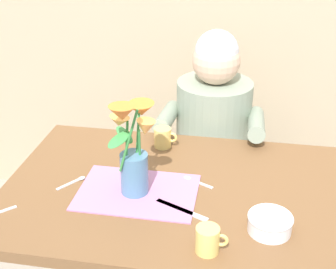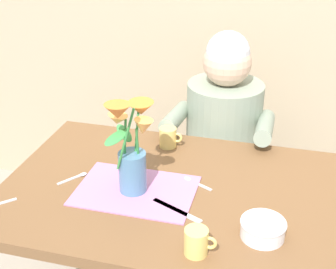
{
  "view_description": "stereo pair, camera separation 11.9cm",
  "coord_description": "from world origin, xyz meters",
  "px_view_note": "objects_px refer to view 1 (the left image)",
  "views": [
    {
      "loc": [
        0.2,
        -1.32,
        1.64
      ],
      "look_at": [
        -0.04,
        0.05,
        0.92
      ],
      "focal_mm": 49.91,
      "sensor_mm": 36.0,
      "label": 1
    },
    {
      "loc": [
        0.32,
        -1.3,
        1.64
      ],
      "look_at": [
        -0.04,
        0.05,
        0.92
      ],
      "focal_mm": 49.91,
      "sensor_mm": 36.0,
      "label": 2
    }
  ],
  "objects_px": {
    "flower_vase": "(134,149)",
    "seated_person": "(212,149)",
    "ceramic_mug": "(163,138)",
    "coffee_cup": "(208,240)",
    "ceramic_bowl": "(270,223)",
    "dinner_knife": "(182,210)"
  },
  "relations": [
    {
      "from": "seated_person",
      "to": "ceramic_bowl",
      "type": "xyz_separation_m",
      "value": [
        0.24,
        -0.79,
        0.21
      ]
    },
    {
      "from": "seated_person",
      "to": "ceramic_mug",
      "type": "height_order",
      "value": "seated_person"
    },
    {
      "from": "ceramic_mug",
      "to": "coffee_cup",
      "type": "xyz_separation_m",
      "value": [
        0.24,
        -0.58,
        0.0
      ]
    },
    {
      "from": "seated_person",
      "to": "dinner_knife",
      "type": "height_order",
      "value": "seated_person"
    },
    {
      "from": "ceramic_mug",
      "to": "seated_person",
      "type": "bearing_deg",
      "value": 62.1
    },
    {
      "from": "coffee_cup",
      "to": "seated_person",
      "type": "bearing_deg",
      "value": 93.91
    },
    {
      "from": "dinner_knife",
      "to": "coffee_cup",
      "type": "distance_m",
      "value": 0.21
    },
    {
      "from": "flower_vase",
      "to": "seated_person",
      "type": "bearing_deg",
      "value": 72.86
    },
    {
      "from": "seated_person",
      "to": "coffee_cup",
      "type": "distance_m",
      "value": 0.94
    },
    {
      "from": "flower_vase",
      "to": "ceramic_bowl",
      "type": "distance_m",
      "value": 0.48
    },
    {
      "from": "flower_vase",
      "to": "ceramic_mug",
      "type": "height_order",
      "value": "flower_vase"
    },
    {
      "from": "ceramic_mug",
      "to": "ceramic_bowl",
      "type": "bearing_deg",
      "value": -48.56
    },
    {
      "from": "seated_person",
      "to": "dinner_knife",
      "type": "relative_size",
      "value": 5.97
    },
    {
      "from": "flower_vase",
      "to": "dinner_knife",
      "type": "relative_size",
      "value": 1.89
    },
    {
      "from": "flower_vase",
      "to": "ceramic_bowl",
      "type": "relative_size",
      "value": 2.65
    },
    {
      "from": "flower_vase",
      "to": "ceramic_bowl",
      "type": "bearing_deg",
      "value": -15.58
    },
    {
      "from": "seated_person",
      "to": "ceramic_mug",
      "type": "distance_m",
      "value": 0.43
    },
    {
      "from": "coffee_cup",
      "to": "ceramic_bowl",
      "type": "bearing_deg",
      "value": 34.83
    },
    {
      "from": "seated_person",
      "to": "coffee_cup",
      "type": "relative_size",
      "value": 12.2
    },
    {
      "from": "ceramic_mug",
      "to": "coffee_cup",
      "type": "distance_m",
      "value": 0.63
    },
    {
      "from": "ceramic_mug",
      "to": "coffee_cup",
      "type": "relative_size",
      "value": 1.0
    },
    {
      "from": "flower_vase",
      "to": "coffee_cup",
      "type": "relative_size",
      "value": 3.87
    }
  ]
}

